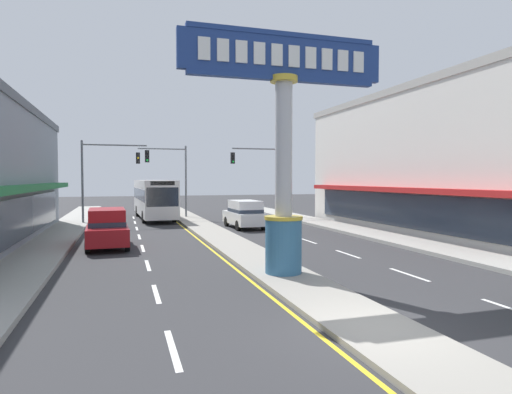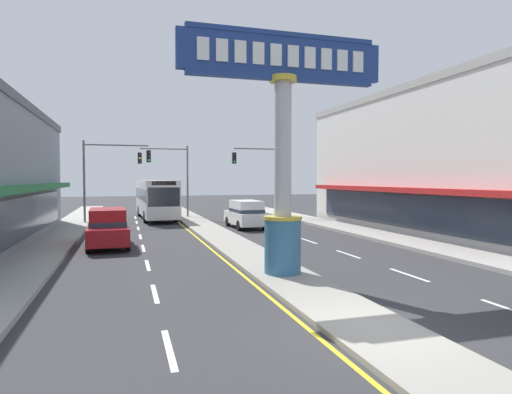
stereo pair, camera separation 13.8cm
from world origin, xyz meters
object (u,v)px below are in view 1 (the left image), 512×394
at_px(storefront_right, 441,161).
at_px(suv_near_right_lane, 107,227).
at_px(bus_near_left_lane, 154,197).
at_px(traffic_light_left_side, 108,167).
at_px(suv_far_right_lane, 245,214).
at_px(traffic_light_right_side, 265,169).
at_px(traffic_light_median_far, 168,169).
at_px(district_sign, 284,150).

height_order(storefront_right, suv_near_right_lane, storefront_right).
distance_m(storefront_right, bus_near_left_lane, 22.46).
bearing_deg(suv_near_right_lane, bus_near_left_lane, 77.64).
bearing_deg(traffic_light_left_side, suv_far_right_lane, -31.51).
relative_size(storefront_right, traffic_light_right_side, 3.76).
bearing_deg(traffic_light_right_side, suv_far_right_lane, -119.30).
relative_size(traffic_light_right_side, suv_far_right_lane, 1.33).
xyz_separation_m(storefront_right, suv_far_right_lane, (-11.45, 5.60, -3.52)).
relative_size(traffic_light_median_far, suv_near_right_lane, 1.33).
distance_m(traffic_light_right_side, traffic_light_median_far, 8.21).
bearing_deg(district_sign, traffic_light_left_side, 107.26).
bearing_deg(suv_far_right_lane, traffic_light_left_side, 148.49).
xyz_separation_m(storefront_right, suv_near_right_lane, (-20.20, -0.52, -3.52)).
distance_m(storefront_right, traffic_light_median_far, 21.30).
xyz_separation_m(traffic_light_right_side, suv_far_right_lane, (-3.58, -6.38, -3.26)).
bearing_deg(suv_near_right_lane, suv_far_right_lane, 34.96).
relative_size(traffic_light_right_side, bus_near_left_lane, 0.55).
bearing_deg(suv_near_right_lane, district_sign, -55.15).
relative_size(traffic_light_median_far, suv_far_right_lane, 1.33).
relative_size(traffic_light_left_side, traffic_light_median_far, 1.00).
bearing_deg(bus_near_left_lane, traffic_light_median_far, -8.93).
height_order(district_sign, traffic_light_median_far, district_sign).
bearing_deg(traffic_light_right_side, district_sign, -106.60).
bearing_deg(suv_far_right_lane, storefront_right, -26.07).
height_order(traffic_light_right_side, bus_near_left_lane, traffic_light_right_side).
bearing_deg(traffic_light_right_side, traffic_light_median_far, 163.09).
bearing_deg(traffic_light_right_side, traffic_light_left_side, -176.15).
height_order(traffic_light_right_side, suv_far_right_lane, traffic_light_right_side).
height_order(storefront_right, traffic_light_right_side, storefront_right).
bearing_deg(district_sign, suv_near_right_lane, 124.85).
distance_m(traffic_light_left_side, traffic_light_median_far, 5.76).
distance_m(district_sign, bus_near_left_lane, 24.01).
xyz_separation_m(traffic_light_left_side, suv_near_right_lane, (0.28, -11.65, -3.26)).
distance_m(district_sign, traffic_light_left_side, 21.26).
xyz_separation_m(suv_near_right_lane, suv_far_right_lane, (8.75, 6.12, 0.00)).
bearing_deg(suv_far_right_lane, traffic_light_right_side, 60.70).
xyz_separation_m(district_sign, suv_near_right_lane, (-6.02, 8.65, -3.38)).
bearing_deg(traffic_light_median_far, bus_near_left_lane, 171.07).
height_order(traffic_light_left_side, suv_far_right_lane, traffic_light_left_side).
distance_m(traffic_light_median_far, suv_far_right_lane, 10.27).
bearing_deg(bus_near_left_lane, district_sign, -83.46).
relative_size(district_sign, traffic_light_left_side, 1.32).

